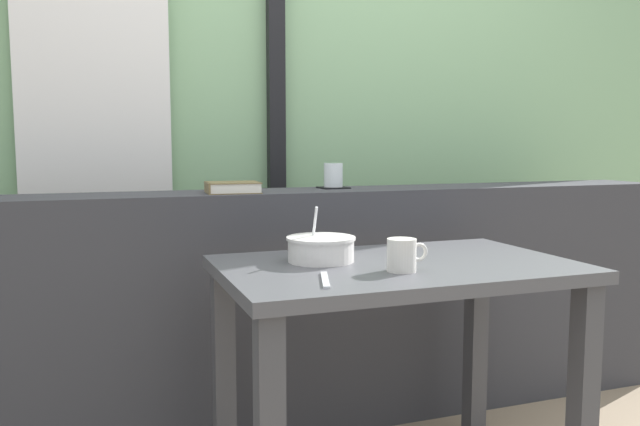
# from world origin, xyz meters

# --- Properties ---
(outdoor_backdrop) EXTENTS (4.80, 0.08, 2.80)m
(outdoor_backdrop) POSITION_xyz_m (0.00, 1.13, 1.40)
(outdoor_backdrop) COLOR #8EBC89
(outdoor_backdrop) RESTS_ON ground
(curtain_left_panel) EXTENTS (0.56, 0.06, 2.50)m
(curtain_left_panel) POSITION_xyz_m (-0.76, 1.03, 1.25)
(curtain_left_panel) COLOR white
(curtain_left_panel) RESTS_ON ground
(window_divider_post) EXTENTS (0.07, 0.05, 2.60)m
(window_divider_post) POSITION_xyz_m (-0.03, 1.06, 1.30)
(window_divider_post) COLOR black
(window_divider_post) RESTS_ON ground
(dark_console_ledge) EXTENTS (2.80, 0.28, 0.85)m
(dark_console_ledge) POSITION_xyz_m (0.00, 0.55, 0.43)
(dark_console_ledge) COLOR #38383D
(dark_console_ledge) RESTS_ON ground
(breakfast_table) EXTENTS (0.97, 0.61, 0.69)m
(breakfast_table) POSITION_xyz_m (-0.00, -0.02, 0.56)
(breakfast_table) COLOR #414145
(breakfast_table) RESTS_ON ground
(coaster_square) EXTENTS (0.10, 0.10, 0.00)m
(coaster_square) POSITION_xyz_m (0.05, 0.60, 0.85)
(coaster_square) COLOR black
(coaster_square) RESTS_ON dark_console_ledge
(juice_glass) EXTENTS (0.07, 0.07, 0.09)m
(juice_glass) POSITION_xyz_m (0.05, 0.60, 0.90)
(juice_glass) COLOR white
(juice_glass) RESTS_ON coaster_square
(closed_book) EXTENTS (0.18, 0.16, 0.04)m
(closed_book) POSITION_xyz_m (-0.34, 0.51, 0.87)
(closed_book) COLOR brown
(closed_book) RESTS_ON dark_console_ledge
(soup_bowl) EXTENTS (0.19, 0.19, 0.16)m
(soup_bowl) POSITION_xyz_m (-0.19, 0.07, 0.72)
(soup_bowl) COLOR silver
(soup_bowl) RESTS_ON breakfast_table
(fork_utensil) EXTENTS (0.07, 0.17, 0.01)m
(fork_utensil) POSITION_xyz_m (-0.27, -0.17, 0.69)
(fork_utensil) COLOR silver
(fork_utensil) RESTS_ON breakfast_table
(ceramic_mug) EXTENTS (0.11, 0.08, 0.08)m
(ceramic_mug) POSITION_xyz_m (-0.04, -0.13, 0.73)
(ceramic_mug) COLOR silver
(ceramic_mug) RESTS_ON breakfast_table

